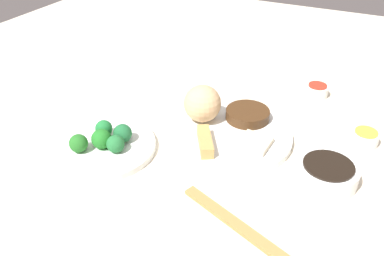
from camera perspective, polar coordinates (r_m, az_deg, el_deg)
tabletop at (r=0.85m, az=6.27°, el=-3.64°), size 2.20×2.20×0.02m
main_plate at (r=0.87m, az=5.04°, el=-0.96°), size 0.28×0.28×0.02m
rice_scoop at (r=0.89m, az=1.51°, el=3.52°), size 0.08×0.08×0.08m
spring_roll at (r=0.82m, az=1.88°, el=-1.92°), size 0.07×0.09×0.02m
crab_rangoon_wonton at (r=0.83m, az=9.02°, el=-2.10°), size 0.06×0.07×0.01m
stir_fry_heap at (r=0.91m, az=7.98°, el=1.94°), size 0.10×0.10×0.02m
broccoli_plate at (r=0.86m, az=-12.81°, el=-2.64°), size 0.23×0.23×0.01m
broccoli_floret_0 at (r=0.83m, az=-12.86°, el=-1.54°), size 0.04×0.04×0.04m
broccoli_floret_1 at (r=0.84m, az=-9.93°, el=-0.75°), size 0.04×0.04×0.04m
broccoli_floret_2 at (r=0.82m, az=-10.92°, el=-2.25°), size 0.04×0.04×0.04m
broccoli_floret_3 at (r=0.87m, az=-12.54°, el=-0.06°), size 0.04×0.04×0.04m
broccoli_floret_4 at (r=0.83m, az=-15.97°, el=-2.12°), size 0.04×0.04×0.04m
soy_sauce_bowl at (r=0.79m, az=18.76°, el=-6.27°), size 0.11×0.11×0.04m
soy_sauce_bowl_liquid at (r=0.78m, az=19.03°, el=-5.09°), size 0.09×0.09×0.00m
sauce_ramekin_sweet_and_sour at (r=1.08m, az=17.46°, el=5.09°), size 0.06×0.06×0.03m
sauce_ramekin_sweet_and_sour_liquid at (r=1.08m, az=17.60°, el=5.83°), size 0.05×0.05×0.00m
sauce_ramekin_hot_mustard at (r=0.93m, az=23.54°, el=-1.36°), size 0.06×0.06×0.03m
sauce_ramekin_hot_mustard_liquid at (r=0.92m, az=23.76°, el=-0.54°), size 0.05×0.05×0.00m
chopsticks_pair at (r=0.68m, az=6.38°, el=-13.59°), size 0.22×0.10×0.01m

